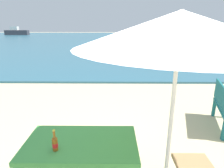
{
  "coord_description": "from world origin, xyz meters",
  "views": [
    {
      "loc": [
        -0.31,
        -2.08,
        2.16
      ],
      "look_at": [
        -0.36,
        3.0,
        0.6
      ],
      "focal_mm": 30.91,
      "sensor_mm": 36.0,
      "label": 1
    }
  ],
  "objects_px": {
    "beer_bottle_amber": "(55,143)",
    "patio_umbrella": "(180,30)",
    "swimmer_person": "(148,55)",
    "boat_tanker": "(17,32)",
    "boat_cargo_ship": "(184,34)",
    "picnic_table_green": "(81,149)"
  },
  "relations": [
    {
      "from": "patio_umbrella",
      "to": "boat_tanker",
      "type": "distance_m",
      "value": 46.57
    },
    {
      "from": "beer_bottle_amber",
      "to": "boat_tanker",
      "type": "distance_m",
      "value": 45.96
    },
    {
      "from": "patio_umbrella",
      "to": "swimmer_person",
      "type": "bearing_deg",
      "value": 81.5
    },
    {
      "from": "patio_umbrella",
      "to": "boat_cargo_ship",
      "type": "height_order",
      "value": "patio_umbrella"
    },
    {
      "from": "picnic_table_green",
      "to": "boat_tanker",
      "type": "xyz_separation_m",
      "value": [
        -20.76,
        40.97,
        0.07
      ]
    },
    {
      "from": "picnic_table_green",
      "to": "swimmer_person",
      "type": "xyz_separation_m",
      "value": [
        2.7,
        10.86,
        -0.41
      ]
    },
    {
      "from": "swimmer_person",
      "to": "boat_tanker",
      "type": "relative_size",
      "value": 0.08
    },
    {
      "from": "picnic_table_green",
      "to": "beer_bottle_amber",
      "type": "bearing_deg",
      "value": -147.37
    },
    {
      "from": "boat_cargo_ship",
      "to": "boat_tanker",
      "type": "height_order",
      "value": "boat_cargo_ship"
    },
    {
      "from": "swimmer_person",
      "to": "boat_cargo_ship",
      "type": "height_order",
      "value": "boat_cargo_ship"
    },
    {
      "from": "beer_bottle_amber",
      "to": "boat_tanker",
      "type": "bearing_deg",
      "value": 116.48
    },
    {
      "from": "swimmer_person",
      "to": "picnic_table_green",
      "type": "bearing_deg",
      "value": -103.94
    },
    {
      "from": "patio_umbrella",
      "to": "boat_tanker",
      "type": "relative_size",
      "value": 0.47
    },
    {
      "from": "beer_bottle_amber",
      "to": "swimmer_person",
      "type": "bearing_deg",
      "value": 74.97
    },
    {
      "from": "patio_umbrella",
      "to": "boat_cargo_ship",
      "type": "bearing_deg",
      "value": 70.51
    },
    {
      "from": "beer_bottle_amber",
      "to": "boat_cargo_ship",
      "type": "relative_size",
      "value": 0.04
    },
    {
      "from": "picnic_table_green",
      "to": "patio_umbrella",
      "type": "height_order",
      "value": "patio_umbrella"
    },
    {
      "from": "boat_cargo_ship",
      "to": "beer_bottle_amber",
      "type": "bearing_deg",
      "value": -111.81
    },
    {
      "from": "beer_bottle_amber",
      "to": "patio_umbrella",
      "type": "distance_m",
      "value": 1.82
    },
    {
      "from": "patio_umbrella",
      "to": "swimmer_person",
      "type": "relative_size",
      "value": 5.61
    },
    {
      "from": "picnic_table_green",
      "to": "boat_tanker",
      "type": "relative_size",
      "value": 0.29
    },
    {
      "from": "beer_bottle_amber",
      "to": "patio_umbrella",
      "type": "relative_size",
      "value": 0.12
    }
  ]
}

